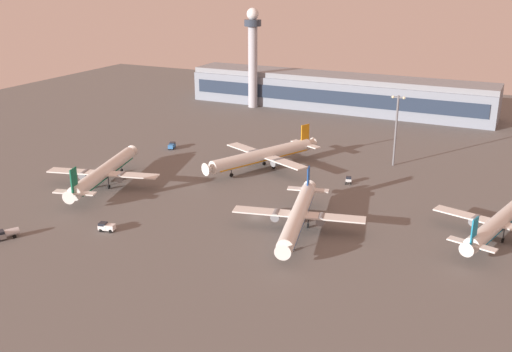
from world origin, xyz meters
TOP-DOWN VIEW (x-y plane):
  - ground_plane at (0.00, 0.00)m, footprint 416.00×416.00m
  - terminal_building at (-23.02, 136.10)m, footprint 145.02×22.40m
  - control_tower at (-61.05, 122.47)m, footprint 8.00×8.00m
  - airplane_taxiway_distant at (13.24, -2.73)m, footprint 34.00×43.38m
  - airplane_near_gate at (-52.93, 1.93)m, footprint 35.11×44.74m
  - airplane_mid_apron at (59.47, 14.90)m, footprint 32.17×41.01m
  - airplane_far_stand at (-15.91, 38.88)m, footprint 35.07×44.38m
  - maintenance_van at (-56.75, 45.11)m, footprint 3.17×4.55m
  - baggage_tractor at (-30.53, -24.53)m, footprint 4.48×2.85m
  - pushback_tug at (14.07, 37.39)m, footprint 2.61×3.46m
  - fuel_truck at (-50.16, -39.24)m, footprint 4.95×6.51m
  - apron_light_east at (22.41, 61.18)m, footprint 4.80×0.90m

SIDE VIEW (x-z plane):
  - ground_plane at x=0.00m, z-range 0.00..0.00m
  - pushback_tug at x=14.07m, z-range 0.04..2.09m
  - maintenance_van at x=-56.75m, z-range 0.05..2.30m
  - baggage_tractor at x=-30.53m, z-range 0.05..2.30m
  - fuel_truck at x=-50.16m, z-range 0.19..2.54m
  - airplane_mid_apron at x=59.47m, z-range -1.30..9.36m
  - airplane_taxiway_distant at x=13.24m, z-range -1.37..9.87m
  - airplane_near_gate at x=-52.93m, z-range -1.42..10.23m
  - airplane_far_stand at x=-15.91m, z-range -1.47..10.60m
  - terminal_building at x=-23.02m, z-range -0.11..16.29m
  - apron_light_east at x=22.41m, z-range 1.82..25.87m
  - control_tower at x=-61.05m, z-range 3.32..49.97m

